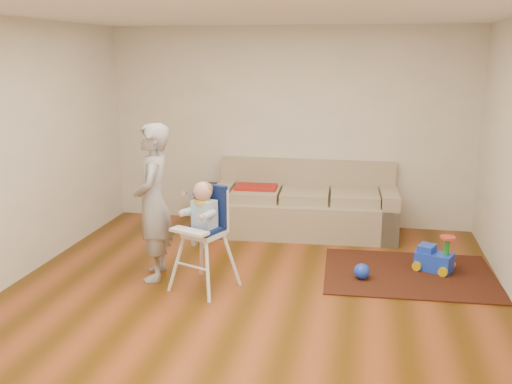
% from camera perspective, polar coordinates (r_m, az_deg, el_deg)
% --- Properties ---
extents(ground, '(5.50, 5.50, 0.00)m').
position_cam_1_polar(ground, '(5.62, -0.80, -10.93)').
color(ground, '#4B2D07').
rests_on(ground, ground).
extents(room_envelope, '(5.04, 5.52, 2.72)m').
position_cam_1_polar(room_envelope, '(5.64, 0.25, 8.97)').
color(room_envelope, white).
rests_on(room_envelope, ground).
extents(sofa, '(2.42, 1.09, 0.92)m').
position_cam_1_polar(sofa, '(7.57, 4.90, -0.70)').
color(sofa, gray).
rests_on(sofa, ground).
extents(side_table, '(0.53, 0.53, 0.53)m').
position_cam_1_polar(side_table, '(8.05, -3.89, -1.26)').
color(side_table, black).
rests_on(side_table, ground).
extents(area_rug, '(1.87, 1.44, 0.01)m').
position_cam_1_polar(area_rug, '(6.47, 15.06, -7.91)').
color(area_rug, '#321209').
rests_on(area_rug, ground).
extents(ride_on_toy, '(0.46, 0.40, 0.42)m').
position_cam_1_polar(ride_on_toy, '(6.58, 17.45, -5.74)').
color(ride_on_toy, blue).
rests_on(ride_on_toy, area_rug).
extents(toy_ball, '(0.17, 0.17, 0.17)m').
position_cam_1_polar(toy_ball, '(6.18, 10.53, -7.80)').
color(toy_ball, blue).
rests_on(toy_ball, area_rug).
extents(high_chair, '(0.68, 0.68, 1.12)m').
position_cam_1_polar(high_chair, '(5.76, -5.24, -4.56)').
color(high_chair, white).
rests_on(high_chair, ground).
extents(adult, '(0.53, 0.68, 1.65)m').
position_cam_1_polar(adult, '(6.04, -10.26, -1.04)').
color(adult, gray).
rests_on(adult, ground).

